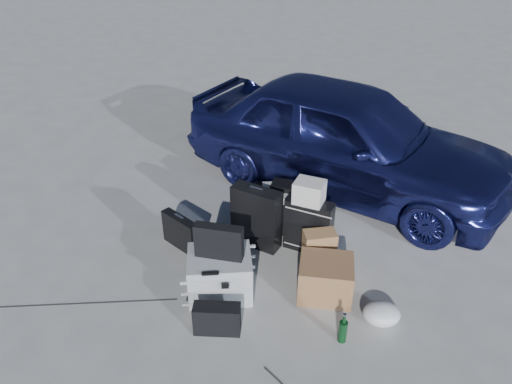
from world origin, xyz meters
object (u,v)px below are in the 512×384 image
Objects in this scene: cardboard_box at (326,278)px; green_bottle at (343,328)px; car at (345,137)px; suitcase_right at (309,226)px; duffel_bag at (285,211)px; suitcase_left at (256,217)px; pelican_case at (220,274)px; briefcase at (181,232)px.

green_bottle is at bearing -67.81° from cardboard_box.
car reaches higher than suitcase_right.
duffel_bag reaches higher than cardboard_box.
suitcase_left is at bearing -111.63° from duffel_bag.
green_bottle is (0.46, -1.10, -0.14)m from suitcase_right.
duffel_bag is at bearing 53.55° from pelican_case.
pelican_case is 0.78m from suitcase_left.
duffel_bag is 1.61m from green_bottle.
green_bottle is (0.76, -1.42, -0.06)m from duffel_bag.
green_bottle is at bearing -56.44° from suitcase_right.
briefcase is at bearing -156.06° from suitcase_right.
green_bottle is at bearing -31.94° from suitcase_left.
car is 8.34× the size of briefcase.
briefcase is 1.87m from green_bottle.
pelican_case is (-0.82, -2.14, -0.44)m from car.
suitcase_right reaches higher than briefcase.
car is 1.39m from suitcase_right.
suitcase_left is 0.83× the size of duffel_bag.
car reaches higher than duffel_bag.
duffel_bag is 1.67× the size of cardboard_box.
suitcase_right reaches higher than green_bottle.
suitcase_left is 0.95m from cardboard_box.
green_bottle is (0.97, -1.06, -0.18)m from suitcase_left.
suitcase_right reaches higher than cardboard_box.
briefcase is at bearing 153.78° from green_bottle.
briefcase is 0.71× the size of suitcase_left.
pelican_case is 0.71× the size of duffel_bag.
green_bottle is (0.21, -0.50, -0.04)m from cardboard_box.
suitcase_right reaches higher than duffel_bag.
suitcase_left is (0.71, 0.23, 0.14)m from briefcase.
duffel_bag is 1.06m from cardboard_box.
green_bottle is (0.27, -2.44, -0.50)m from car.
duffel_bag is 2.82× the size of green_bottle.
briefcase is at bearing 167.68° from cardboard_box.
briefcase is (-1.40, -1.61, -0.46)m from car.
cardboard_box is (0.25, -0.60, -0.10)m from suitcase_right.
briefcase is 1.09m from duffel_bag.
suitcase_left is 1.45m from green_bottle.
suitcase_right is (0.51, 0.05, -0.04)m from suitcase_left.
suitcase_left is (0.13, 0.76, 0.12)m from pelican_case.
green_bottle is at bearing -155.23° from car.
briefcase reaches higher than cardboard_box.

